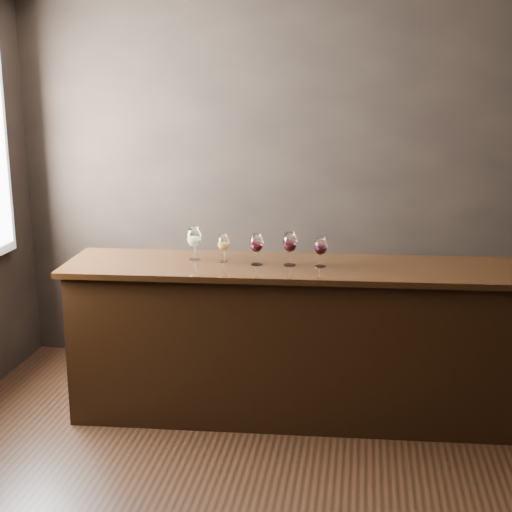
# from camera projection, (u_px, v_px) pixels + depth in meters

# --- Properties ---
(room_shell) EXTENTS (5.02, 4.52, 2.81)m
(room_shell) POSITION_uv_depth(u_px,v_px,m) (279.00, 167.00, 3.20)
(room_shell) COLOR black
(room_shell) RESTS_ON ground
(bar_counter) EXTENTS (2.88, 0.78, 1.00)m
(bar_counter) POSITION_uv_depth(u_px,v_px,m) (292.00, 344.00, 4.69)
(bar_counter) COLOR black
(bar_counter) RESTS_ON ground
(bar_top) EXTENTS (2.98, 0.85, 0.04)m
(bar_top) POSITION_uv_depth(u_px,v_px,m) (293.00, 268.00, 4.57)
(bar_top) COLOR black
(bar_top) RESTS_ON bar_counter
(back_bar_shelf) EXTENTS (2.14, 0.40, 0.77)m
(back_bar_shelf) POSITION_uv_depth(u_px,v_px,m) (257.00, 323.00, 5.44)
(back_bar_shelf) COLOR black
(back_bar_shelf) RESTS_ON ground
(glass_white) EXTENTS (0.09, 0.09, 0.22)m
(glass_white) POSITION_uv_depth(u_px,v_px,m) (194.00, 238.00, 4.66)
(glass_white) COLOR white
(glass_white) RESTS_ON bar_top
(glass_amber) EXTENTS (0.08, 0.08, 0.18)m
(glass_amber) POSITION_uv_depth(u_px,v_px,m) (223.00, 244.00, 4.61)
(glass_amber) COLOR white
(glass_amber) RESTS_ON bar_top
(glass_red_a) EXTENTS (0.09, 0.09, 0.20)m
(glass_red_a) POSITION_uv_depth(u_px,v_px,m) (256.00, 244.00, 4.54)
(glass_red_a) COLOR white
(glass_red_a) RESTS_ON bar_top
(glass_red_b) EXTENTS (0.09, 0.09, 0.22)m
(glass_red_b) POSITION_uv_depth(u_px,v_px,m) (290.00, 243.00, 4.53)
(glass_red_b) COLOR white
(glass_red_b) RESTS_ON bar_top
(glass_red_c) EXTENTS (0.08, 0.08, 0.19)m
(glass_red_c) POSITION_uv_depth(u_px,v_px,m) (321.00, 247.00, 4.49)
(glass_red_c) COLOR white
(glass_red_c) RESTS_ON bar_top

